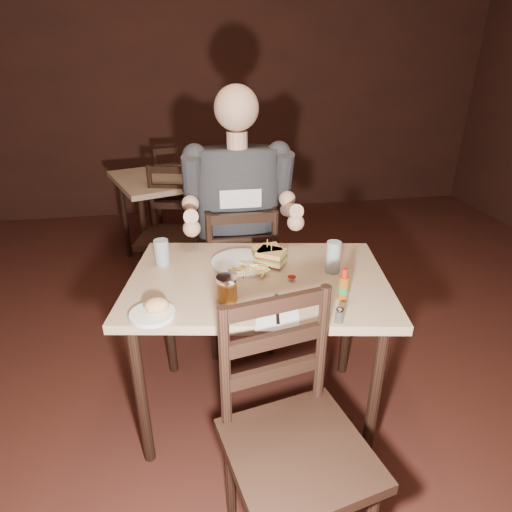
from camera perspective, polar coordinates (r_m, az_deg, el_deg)
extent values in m
plane|color=black|center=(2.15, 4.73, -25.34)|extent=(7.00, 7.00, 0.00)
plane|color=#381A14|center=(4.83, -5.65, 22.21)|extent=(6.00, 0.00, 6.00)
cube|color=tan|center=(1.89, 0.26, -3.38)|extent=(1.24, 0.94, 0.04)
cylinder|color=black|center=(1.94, -15.06, -17.62)|extent=(0.05, 0.05, 0.73)
cylinder|color=black|center=(2.39, -11.57, -7.91)|extent=(0.05, 0.05, 0.73)
cylinder|color=black|center=(1.94, 15.50, -17.71)|extent=(0.05, 0.05, 0.73)
cylinder|color=black|center=(2.39, 12.10, -7.98)|extent=(0.05, 0.05, 0.73)
cube|color=tan|center=(3.56, -11.60, 10.11)|extent=(1.02, 1.02, 0.04)
cylinder|color=black|center=(3.32, -14.47, 1.57)|extent=(0.04, 0.04, 0.73)
cylinder|color=black|center=(3.90, -17.09, 4.86)|extent=(0.04, 0.04, 0.73)
cylinder|color=black|center=(3.51, -4.42, 3.68)|extent=(0.04, 0.04, 0.73)
cylinder|color=black|center=(4.07, -8.30, 6.56)|extent=(0.04, 0.04, 0.73)
cylinder|color=white|center=(1.98, -1.96, -1.00)|extent=(0.31, 0.31, 0.02)
ellipsoid|color=maroon|center=(1.85, 4.79, -2.77)|extent=(0.04, 0.04, 0.01)
cylinder|color=silver|center=(2.01, -12.44, 0.45)|extent=(0.08, 0.08, 0.12)
cylinder|color=silver|center=(1.93, 10.25, -0.14)|extent=(0.07, 0.07, 0.15)
cube|color=white|center=(1.59, 2.90, -8.50)|extent=(0.19, 0.18, 0.00)
cube|color=silver|center=(1.65, 2.83, -7.03)|extent=(0.05, 0.21, 0.01)
cube|color=silver|center=(1.68, 1.38, -6.42)|extent=(0.11, 0.11, 0.00)
cylinder|color=white|center=(1.65, -13.64, -7.66)|extent=(0.19, 0.19, 0.01)
ellipsoid|color=tan|center=(1.65, -13.13, -6.39)|extent=(0.10, 0.09, 0.05)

